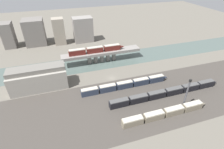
{
  "coord_description": "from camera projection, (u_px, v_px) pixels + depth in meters",
  "views": [
    {
      "loc": [
        -26.77,
        -83.44,
        58.9
      ],
      "look_at": [
        0.0,
        -0.86,
        3.05
      ],
      "focal_mm": 28.0,
      "sensor_mm": 36.0,
      "label": 1
    }
  ],
  "objects": [
    {
      "name": "city_block_left",
      "position": [
        35.0,
        32.0,
        144.06
      ],
      "size": [
        15.89,
        15.41,
        21.02
      ],
      "primitive_type": "cube",
      "color": "slate",
      "rests_on": "ground"
    },
    {
      "name": "train_yard_near",
      "position": [
        166.0,
        113.0,
        78.69
      ],
      "size": [
        43.29,
        2.97,
        3.6
      ],
      "color": "gray",
      "rests_on": "ground"
    },
    {
      "name": "city_block_far_left",
      "position": [
        8.0,
        35.0,
        139.38
      ],
      "size": [
        8.59,
        11.5,
        19.77
      ],
      "primitive_type": "cube",
      "color": "slate",
      "rests_on": "ground"
    },
    {
      "name": "city_block_center",
      "position": [
        59.0,
        31.0,
        144.55
      ],
      "size": [
        9.19,
        8.51,
        21.55
      ],
      "primitive_type": "cube",
      "color": "gray",
      "rests_on": "ground"
    },
    {
      "name": "bridge",
      "position": [
        102.0,
        54.0,
        120.24
      ],
      "size": [
        54.66,
        7.11,
        7.63
      ],
      "color": "gray",
      "rests_on": "ground"
    },
    {
      "name": "train_on_bridge",
      "position": [
        97.0,
        50.0,
        117.41
      ],
      "size": [
        38.66,
        3.02,
        3.86
      ],
      "color": "#5B1E19",
      "rests_on": "bridge"
    },
    {
      "name": "signal_tower",
      "position": [
        187.0,
        94.0,
        79.95
      ],
      "size": [
        1.0,
        0.77,
        16.14
      ],
      "color": "#4C4C51",
      "rests_on": "ground"
    },
    {
      "name": "warehouse_building",
      "position": [
        39.0,
        78.0,
        93.97
      ],
      "size": [
        29.48,
        10.98,
        13.23
      ],
      "color": "#9E998E",
      "rests_on": "ground"
    },
    {
      "name": "city_block_right",
      "position": [
        83.0,
        30.0,
        149.68
      ],
      "size": [
        16.18,
        10.73,
        20.72
      ],
      "primitive_type": "cube",
      "color": "gray",
      "rests_on": "ground"
    },
    {
      "name": "ground_plane",
      "position": [
        112.0,
        78.0,
        105.56
      ],
      "size": [
        400.0,
        400.0,
        0.0
      ],
      "primitive_type": "plane",
      "color": "#666056"
    },
    {
      "name": "railbed_yard",
      "position": [
        126.0,
        104.0,
        86.36
      ],
      "size": [
        280.0,
        42.0,
        0.01
      ],
      "primitive_type": "cube",
      "color": "#423D38",
      "rests_on": "ground"
    },
    {
      "name": "train_yard_mid",
      "position": [
        167.0,
        92.0,
        90.85
      ],
      "size": [
        64.16,
        2.9,
        3.8
      ],
      "color": "black",
      "rests_on": "ground"
    },
    {
      "name": "river_water",
      "position": [
        102.0,
        61.0,
        123.39
      ],
      "size": [
        320.0,
        22.09,
        0.01
      ],
      "primitive_type": "cube",
      "color": "#4C5B56",
      "rests_on": "ground"
    },
    {
      "name": "train_yard_far",
      "position": [
        126.0,
        85.0,
        96.69
      ],
      "size": [
        51.46,
        2.75,
        3.83
      ],
      "color": "#2D384C",
      "rests_on": "ground"
    }
  ]
}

